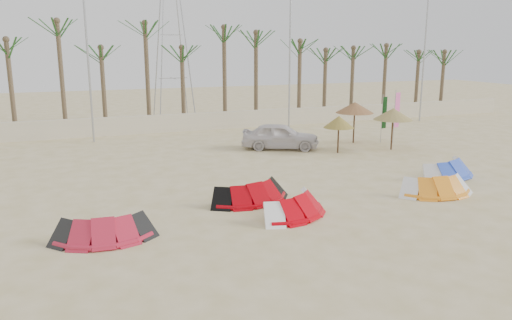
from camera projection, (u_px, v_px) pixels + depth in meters
name	position (u px, v px, depth m)	size (l,w,h in m)	color
ground	(321.00, 236.00, 16.51)	(120.00, 120.00, 0.00)	beige
boundary_wall	(178.00, 123.00, 36.39)	(60.00, 0.30, 1.30)	beige
palm_line	(180.00, 41.00, 36.69)	(52.00, 4.00, 7.70)	brown
lamp_b	(88.00, 52.00, 31.34)	(1.25, 0.14, 11.00)	#A5A8AD
lamp_c	(290.00, 51.00, 36.22)	(1.25, 0.14, 11.00)	#A5A8AD
lamp_d	(425.00, 50.00, 40.40)	(1.25, 0.14, 11.00)	#A5A8AD
pylon	(175.00, 120.00, 42.35)	(3.00, 3.00, 14.00)	#A5A8AD
kite_red_left	(103.00, 226.00, 16.26)	(3.31, 1.72, 0.90)	#B61C33
kite_red_mid	(248.00, 190.00, 20.26)	(3.68, 2.21, 0.90)	#A20008
kite_red_right	(292.00, 203.00, 18.61)	(3.68, 2.74, 0.90)	#BF000A
kite_orange	(432.00, 184.00, 21.20)	(3.36, 1.86, 0.90)	orange
kite_blue	(444.00, 167.00, 24.14)	(3.77, 2.43, 0.90)	blue
parasol_left	(339.00, 122.00, 28.89)	(1.79, 1.79, 2.19)	#4C331E
parasol_mid	(393.00, 114.00, 29.73)	(2.33, 2.33, 2.52)	#4C331E
parasol_right	(355.00, 108.00, 31.79)	(2.42, 2.42, 2.65)	#4C331E
flag_pink	(397.00, 112.00, 31.81)	(0.45, 0.10, 3.44)	#A5A8AD
flag_green	(384.00, 114.00, 32.01)	(0.45, 0.13, 3.13)	#A5A8AD
car	(280.00, 136.00, 30.28)	(1.87, 4.65, 1.58)	silver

